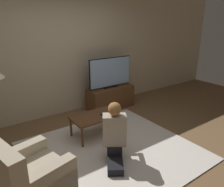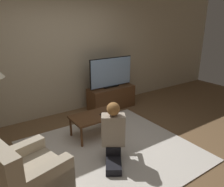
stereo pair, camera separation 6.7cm
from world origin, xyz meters
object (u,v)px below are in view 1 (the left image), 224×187
at_px(coffee_table, 95,118).
at_px(person_kneeling, 114,133).
at_px(tv, 110,72).
at_px(armchair, 30,182).

bearing_deg(coffee_table, person_kneeling, -100.02).
distance_m(tv, armchair, 3.07).
relative_size(armchair, person_kneeling, 0.96).
bearing_deg(coffee_table, armchair, -147.16).
distance_m(tv, person_kneeling, 2.10).
bearing_deg(tv, armchair, -142.47).
bearing_deg(armchair, person_kneeling, -98.22).
bearing_deg(person_kneeling, armchair, 38.47).
bearing_deg(person_kneeling, coffee_table, -66.70).
distance_m(coffee_table, armchair, 1.67).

